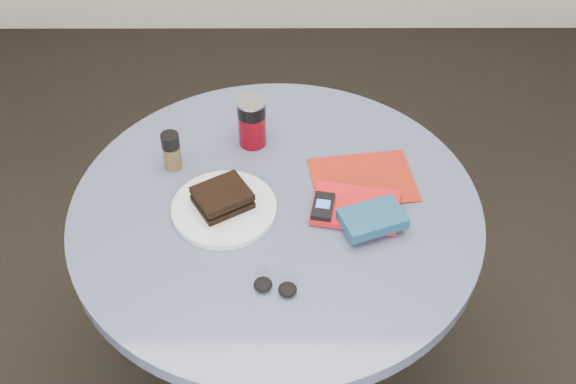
{
  "coord_description": "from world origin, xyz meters",
  "views": [
    {
      "loc": [
        0.03,
        -1.21,
        2.0
      ],
      "look_at": [
        0.03,
        0.0,
        0.8
      ],
      "focal_mm": 45.0,
      "sensor_mm": 36.0,
      "label": 1
    }
  ],
  "objects_px": {
    "pepper_grinder": "(172,151)",
    "novel": "(372,219)",
    "soda_can": "(252,122)",
    "mp3_player": "(323,206)",
    "table": "(276,251)",
    "sandwich": "(222,197)",
    "red_book": "(355,208)",
    "magazine": "(363,180)",
    "headphones": "(275,287)",
    "plate": "(224,209)"
  },
  "relations": [
    {
      "from": "sandwich",
      "to": "magazine",
      "type": "xyz_separation_m",
      "value": [
        0.34,
        0.1,
        -0.04
      ]
    },
    {
      "from": "table",
      "to": "red_book",
      "type": "distance_m",
      "value": 0.26
    },
    {
      "from": "plate",
      "to": "soda_can",
      "type": "relative_size",
      "value": 1.83
    },
    {
      "from": "plate",
      "to": "red_book",
      "type": "relative_size",
      "value": 1.23
    },
    {
      "from": "pepper_grinder",
      "to": "magazine",
      "type": "relative_size",
      "value": 0.42
    },
    {
      "from": "magazine",
      "to": "plate",
      "type": "bearing_deg",
      "value": -170.98
    },
    {
      "from": "red_book",
      "to": "soda_can",
      "type": "bearing_deg",
      "value": 145.39
    },
    {
      "from": "sandwich",
      "to": "plate",
      "type": "bearing_deg",
      "value": -71.57
    },
    {
      "from": "sandwich",
      "to": "pepper_grinder",
      "type": "height_order",
      "value": "pepper_grinder"
    },
    {
      "from": "pepper_grinder",
      "to": "novel",
      "type": "height_order",
      "value": "pepper_grinder"
    },
    {
      "from": "plate",
      "to": "magazine",
      "type": "distance_m",
      "value": 0.36
    },
    {
      "from": "plate",
      "to": "headphones",
      "type": "xyz_separation_m",
      "value": [
        0.12,
        -0.24,
        0.0
      ]
    },
    {
      "from": "table",
      "to": "magazine",
      "type": "height_order",
      "value": "magazine"
    },
    {
      "from": "plate",
      "to": "novel",
      "type": "distance_m",
      "value": 0.35
    },
    {
      "from": "red_book",
      "to": "headphones",
      "type": "bearing_deg",
      "value": -118.33
    },
    {
      "from": "pepper_grinder",
      "to": "novel",
      "type": "bearing_deg",
      "value": -24.03
    },
    {
      "from": "soda_can",
      "to": "novel",
      "type": "xyz_separation_m",
      "value": [
        0.29,
        -0.31,
        -0.03
      ]
    },
    {
      "from": "magazine",
      "to": "mp3_player",
      "type": "xyz_separation_m",
      "value": [
        -0.11,
        -0.12,
        0.03
      ]
    },
    {
      "from": "sandwich",
      "to": "mp3_player",
      "type": "bearing_deg",
      "value": -4.87
    },
    {
      "from": "pepper_grinder",
      "to": "red_book",
      "type": "bearing_deg",
      "value": -19.49
    },
    {
      "from": "sandwich",
      "to": "pepper_grinder",
      "type": "bearing_deg",
      "value": 132.21
    },
    {
      "from": "pepper_grinder",
      "to": "headphones",
      "type": "relative_size",
      "value": 1.02
    },
    {
      "from": "mp3_player",
      "to": "headphones",
      "type": "relative_size",
      "value": 0.89
    },
    {
      "from": "table",
      "to": "mp3_player",
      "type": "xyz_separation_m",
      "value": [
        0.11,
        -0.03,
        0.19
      ]
    },
    {
      "from": "pepper_grinder",
      "to": "headphones",
      "type": "height_order",
      "value": "pepper_grinder"
    },
    {
      "from": "red_book",
      "to": "headphones",
      "type": "xyz_separation_m",
      "value": [
        -0.19,
        -0.24,
        -0.0
      ]
    },
    {
      "from": "magazine",
      "to": "soda_can",
      "type": "bearing_deg",
      "value": 144.37
    },
    {
      "from": "soda_can",
      "to": "mp3_player",
      "type": "distance_m",
      "value": 0.32
    },
    {
      "from": "novel",
      "to": "mp3_player",
      "type": "relative_size",
      "value": 1.57
    },
    {
      "from": "red_book",
      "to": "table",
      "type": "bearing_deg",
      "value": -174.57
    },
    {
      "from": "table",
      "to": "soda_can",
      "type": "relative_size",
      "value": 7.24
    },
    {
      "from": "headphones",
      "to": "table",
      "type": "bearing_deg",
      "value": 90.36
    },
    {
      "from": "soda_can",
      "to": "sandwich",
      "type": "bearing_deg",
      "value": -104.62
    },
    {
      "from": "soda_can",
      "to": "pepper_grinder",
      "type": "height_order",
      "value": "soda_can"
    },
    {
      "from": "soda_can",
      "to": "pepper_grinder",
      "type": "xyz_separation_m",
      "value": [
        -0.2,
        -0.09,
        -0.02
      ]
    },
    {
      "from": "pepper_grinder",
      "to": "red_book",
      "type": "distance_m",
      "value": 0.48
    },
    {
      "from": "table",
      "to": "mp3_player",
      "type": "distance_m",
      "value": 0.22
    },
    {
      "from": "sandwich",
      "to": "red_book",
      "type": "bearing_deg",
      "value": -1.95
    },
    {
      "from": "magazine",
      "to": "headphones",
      "type": "distance_m",
      "value": 0.41
    },
    {
      "from": "table",
      "to": "headphones",
      "type": "height_order",
      "value": "headphones"
    },
    {
      "from": "table",
      "to": "soda_can",
      "type": "height_order",
      "value": "soda_can"
    },
    {
      "from": "table",
      "to": "sandwich",
      "type": "height_order",
      "value": "sandwich"
    },
    {
      "from": "mp3_player",
      "to": "pepper_grinder",
      "type": "bearing_deg",
      "value": 155.61
    },
    {
      "from": "table",
      "to": "pepper_grinder",
      "type": "height_order",
      "value": "pepper_grinder"
    },
    {
      "from": "table",
      "to": "pepper_grinder",
      "type": "relative_size",
      "value": 9.45
    },
    {
      "from": "soda_can",
      "to": "novel",
      "type": "relative_size",
      "value": 0.96
    },
    {
      "from": "plate",
      "to": "red_book",
      "type": "distance_m",
      "value": 0.31
    },
    {
      "from": "table",
      "to": "magazine",
      "type": "xyz_separation_m",
      "value": [
        0.22,
        0.09,
        0.17
      ]
    },
    {
      "from": "mp3_player",
      "to": "table",
      "type": "bearing_deg",
      "value": 166.9
    },
    {
      "from": "plate",
      "to": "pepper_grinder",
      "type": "bearing_deg",
      "value": 131.26
    }
  ]
}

